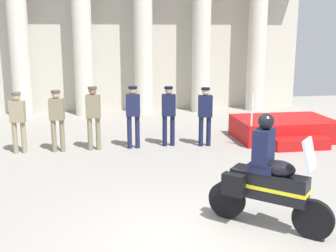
{
  "coord_description": "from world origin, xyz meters",
  "views": [
    {
      "loc": [
        -1.27,
        -5.68,
        3.12
      ],
      "look_at": [
        0.11,
        2.94,
        1.18
      ],
      "focal_mm": 44.68,
      "sensor_mm": 36.0,
      "label": 1
    }
  ],
  "objects": [
    {
      "name": "officer_in_row_1",
      "position": [
        -2.46,
        5.5,
        0.98
      ],
      "size": [
        0.4,
        0.26,
        1.66
      ],
      "rotation": [
        0.0,
        0.0,
        3.04
      ],
      "color": "#7A7056",
      "rests_on": "ground_plane"
    },
    {
      "name": "officer_in_row_3",
      "position": [
        -0.44,
        5.53,
        1.02
      ],
      "size": [
        0.4,
        0.26,
        1.72
      ],
      "rotation": [
        0.0,
        0.0,
        3.04
      ],
      "color": "#191E42",
      "rests_on": "ground_plane"
    },
    {
      "name": "officer_in_row_0",
      "position": [
        -3.46,
        5.52,
        0.96
      ],
      "size": [
        0.4,
        0.26,
        1.63
      ],
      "rotation": [
        0.0,
        0.0,
        3.04
      ],
      "color": "gray",
      "rests_on": "ground_plane"
    },
    {
      "name": "officer_in_row_5",
      "position": [
        1.57,
        5.46,
        0.98
      ],
      "size": [
        0.4,
        0.26,
        1.66
      ],
      "rotation": [
        0.0,
        0.0,
        3.04
      ],
      "color": "#141938",
      "rests_on": "ground_plane"
    },
    {
      "name": "ground_plane",
      "position": [
        0.0,
        0.0,
        0.0
      ],
      "size": [
        28.0,
        28.0,
        0.0
      ],
      "primitive_type": "plane",
      "color": "gray"
    },
    {
      "name": "officer_in_row_4",
      "position": [
        0.56,
        5.63,
        1.0
      ],
      "size": [
        0.4,
        0.26,
        1.69
      ],
      "rotation": [
        0.0,
        0.0,
        3.04
      ],
      "color": "#141938",
      "rests_on": "ground_plane"
    },
    {
      "name": "motorcycle_with_rider",
      "position": [
        1.29,
        0.38,
        0.79
      ],
      "size": [
        1.63,
        1.49,
        1.9
      ],
      "rotation": [
        0.0,
        0.0,
        -0.73
      ],
      "color": "black",
      "rests_on": "ground_plane"
    },
    {
      "name": "colonnade_backdrop",
      "position": [
        0.39,
        11.27,
        3.64
      ],
      "size": [
        13.4,
        1.58,
        6.82
      ],
      "color": "beige",
      "rests_on": "ground_plane"
    },
    {
      "name": "reviewing_stand",
      "position": [
        4.1,
        5.81,
        0.3
      ],
      "size": [
        2.82,
        2.39,
        1.53
      ],
      "color": "#B71414",
      "rests_on": "ground_plane"
    },
    {
      "name": "officer_in_row_2",
      "position": [
        -1.51,
        5.52,
        1.03
      ],
      "size": [
        0.4,
        0.26,
        1.74
      ],
      "rotation": [
        0.0,
        0.0,
        3.04
      ],
      "color": "#7A7056",
      "rests_on": "ground_plane"
    }
  ]
}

